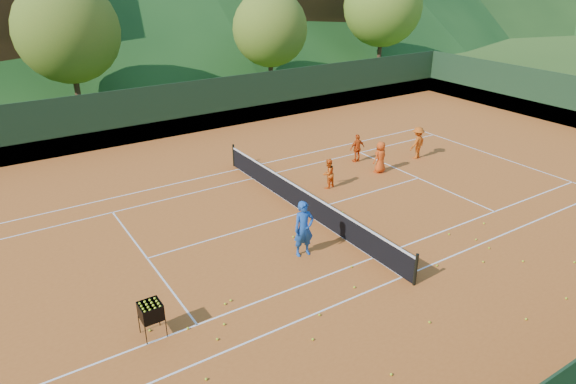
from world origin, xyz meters
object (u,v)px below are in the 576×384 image
coach (304,229)px  student_a (328,174)px  tennis_net (304,201)px  chalet_right (299,3)px  ball_hopper (151,312)px  student_b (357,148)px  student_d (417,143)px  chalet_mid (149,10)px  student_c (380,157)px

coach → student_a: coach is taller
tennis_net → chalet_right: chalet_right is taller
ball_hopper → student_b: bearing=28.6°
student_b → tennis_net: size_ratio=0.12×
student_b → ball_hopper: bearing=32.8°
chalet_right → student_d: bearing=-112.7°
student_a → student_d: size_ratio=0.82×
student_b → tennis_net: student_b is taller
student_a → student_d: student_d is taller
student_a → ball_hopper: student_a is taller
coach → chalet_mid: bearing=85.9°
chalet_mid → tennis_net: bearing=-100.0°
student_c → coach: bearing=23.2°
student_d → chalet_right: (11.75, 28.03, 4.43)m
coach → chalet_right: chalet_right is taller
student_b → student_c: bearing=94.3°
student_a → student_b: 3.61m
coach → student_b: (7.24, 5.85, -0.28)m
coach → student_b: 9.32m
coach → chalet_right: bearing=64.2°
coach → chalet_mid: size_ratio=0.16×
tennis_net → chalet_right: (20.00, 30.00, 4.74)m
student_b → chalet_right: (14.60, 26.79, 4.53)m
student_d → chalet_right: bearing=-124.5°
student_d → ball_hopper: 16.83m
student_d → chalet_right: size_ratio=0.14×
student_c → ball_hopper: 14.03m
ball_hopper → chalet_mid: 40.42m
student_d → chalet_mid: chalet_mid is taller
student_d → chalet_mid: (-2.25, 32.03, 4.16)m
student_c → ball_hopper: size_ratio=1.50×
student_c → student_d: size_ratio=0.93×
student_a → tennis_net: size_ratio=0.11×
tennis_net → student_c: bearing=16.1°
coach → student_d: (10.09, 4.61, -0.17)m
student_b → tennis_net: bearing=34.9°
student_c → chalet_mid: (0.59, 32.44, 4.22)m
student_b → tennis_net: (-5.40, -3.21, -0.20)m
student_d → student_b: bearing=-35.3°
student_c → chalet_right: chalet_right is taller
coach → tennis_net: bearing=63.0°
student_b → chalet_mid: (0.60, 30.79, 4.27)m
student_b → student_c: (0.00, -1.65, 0.05)m
student_a → student_b: student_b is taller
tennis_net → ball_hopper: tennis_net is taller
student_b → tennis_net: 6.29m
coach → chalet_mid: chalet_mid is taller
student_a → student_c: student_c is taller
student_b → ball_hopper: student_b is taller
student_a → coach: bearing=30.9°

